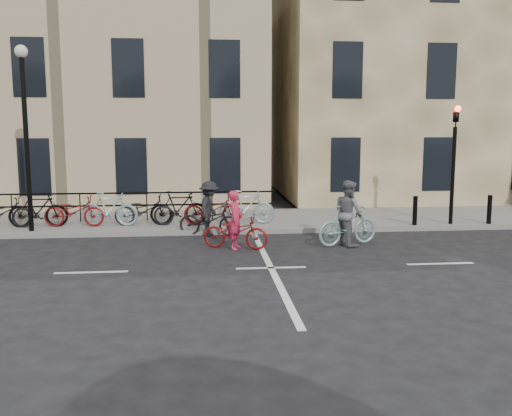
{
  "coord_description": "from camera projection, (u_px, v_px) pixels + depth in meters",
  "views": [
    {
      "loc": [
        -1.57,
        -12.52,
        3.26
      ],
      "look_at": [
        -0.15,
        1.92,
        1.1
      ],
      "focal_mm": 40.0,
      "sensor_mm": 36.0,
      "label": 1
    }
  ],
  "objects": [
    {
      "name": "lamp_post",
      "position": [
        25.0,
        115.0,
        16.14
      ],
      "size": [
        0.36,
        0.36,
        5.28
      ],
      "color": "black",
      "rests_on": "sidewalk"
    },
    {
      "name": "ground",
      "position": [
        271.0,
        268.0,
        12.96
      ],
      "size": [
        120.0,
        120.0,
        0.0
      ],
      "primitive_type": "plane",
      "color": "black",
      "rests_on": "ground"
    },
    {
      "name": "bollard_west",
      "position": [
        489.0,
        209.0,
        17.77
      ],
      "size": [
        0.14,
        0.14,
        0.9
      ],
      "primitive_type": "cylinder",
      "color": "black",
      "rests_on": "sidewalk"
    },
    {
      "name": "cyclist_grey",
      "position": [
        348.0,
        219.0,
        15.29
      ],
      "size": [
        1.9,
        1.1,
        1.77
      ],
      "rotation": [
        0.0,
        0.0,
        1.91
      ],
      "color": "#85A9AE",
      "rests_on": "ground"
    },
    {
      "name": "building_west",
      "position": [
        23.0,
        78.0,
        24.12
      ],
      "size": [
        20.0,
        10.0,
        10.0
      ],
      "primitive_type": "cube",
      "color": "tan",
      "rests_on": "sidewalk"
    },
    {
      "name": "cyclist_pink",
      "position": [
        236.0,
        229.0,
        14.89
      ],
      "size": [
        1.82,
        1.1,
        1.53
      ],
      "rotation": [
        0.0,
        0.0,
        1.26
      ],
      "color": "maroon",
      "rests_on": "ground"
    },
    {
      "name": "building_east",
      "position": [
        434.0,
        59.0,
        25.72
      ],
      "size": [
        14.0,
        10.0,
        12.0
      ],
      "primitive_type": "cube",
      "color": "#8B7953",
      "rests_on": "sidewalk"
    },
    {
      "name": "parked_bikes",
      "position": [
        126.0,
        209.0,
        17.45
      ],
      "size": [
        9.35,
        1.23,
        1.05
      ],
      "color": "black",
      "rests_on": "sidewalk"
    },
    {
      "name": "sidewalk",
      "position": [
        126.0,
        223.0,
        18.46
      ],
      "size": [
        46.0,
        4.0,
        0.15
      ],
      "primitive_type": "cube",
      "color": "slate",
      "rests_on": "ground"
    },
    {
      "name": "cyclist_dark",
      "position": [
        209.0,
        214.0,
        16.57
      ],
      "size": [
        1.91,
        1.16,
        1.61
      ],
      "rotation": [
        0.0,
        0.0,
        1.3
      ],
      "color": "black",
      "rests_on": "ground"
    },
    {
      "name": "traffic_light",
      "position": [
        454.0,
        150.0,
        17.47
      ],
      "size": [
        0.18,
        0.3,
        3.9
      ],
      "color": "black",
      "rests_on": "sidewalk"
    },
    {
      "name": "bollard_east",
      "position": [
        415.0,
        211.0,
        17.53
      ],
      "size": [
        0.14,
        0.14,
        0.9
      ],
      "primitive_type": "cylinder",
      "color": "black",
      "rests_on": "sidewalk"
    }
  ]
}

